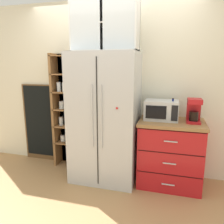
# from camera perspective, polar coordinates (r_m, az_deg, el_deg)

# --- Properties ---
(ground_plane) EXTENTS (10.62, 10.62, 0.00)m
(ground_plane) POSITION_cam_1_polar(r_m,az_deg,el_deg) (3.36, -1.79, -16.62)
(ground_plane) COLOR tan
(wall_back_cream) EXTENTS (4.93, 0.10, 2.55)m
(wall_back_cream) POSITION_cam_1_polar(r_m,az_deg,el_deg) (3.35, 0.09, 6.28)
(wall_back_cream) COLOR silver
(wall_back_cream) RESTS_ON ground
(refrigerator) EXTENTS (0.91, 0.69, 1.79)m
(refrigerator) POSITION_cam_1_polar(r_m,az_deg,el_deg) (3.05, -1.81, -1.54)
(refrigerator) COLOR silver
(refrigerator) RESTS_ON ground
(pantry_shelf_column) EXTENTS (0.47, 0.26, 1.80)m
(pantry_shelf_column) POSITION_cam_1_polar(r_m,az_deg,el_deg) (3.56, -11.49, 0.51)
(pantry_shelf_column) COLOR brown
(pantry_shelf_column) RESTS_ON ground
(counter_cabinet) EXTENTS (0.85, 0.60, 0.90)m
(counter_cabinet) POSITION_cam_1_polar(r_m,az_deg,el_deg) (3.11, 14.94, -10.33)
(counter_cabinet) COLOR red
(counter_cabinet) RESTS_ON ground
(microwave) EXTENTS (0.44, 0.33, 0.26)m
(microwave) POSITION_cam_1_polar(r_m,az_deg,el_deg) (2.99, 12.82, 0.50)
(microwave) COLOR silver
(microwave) RESTS_ON counter_cabinet
(coffee_maker) EXTENTS (0.17, 0.20, 0.31)m
(coffee_maker) POSITION_cam_1_polar(r_m,az_deg,el_deg) (2.95, 20.70, 0.38)
(coffee_maker) COLOR red
(coffee_maker) RESTS_ON counter_cabinet
(mug_red) EXTENTS (0.11, 0.07, 0.09)m
(mug_red) POSITION_cam_1_polar(r_m,az_deg,el_deg) (2.94, 15.50, -1.47)
(mug_red) COLOR red
(mug_red) RESTS_ON counter_cabinet
(mug_sage) EXTENTS (0.11, 0.08, 0.09)m
(mug_sage) POSITION_cam_1_polar(r_m,az_deg,el_deg) (2.99, 15.50, -1.28)
(mug_sage) COLOR #8CA37F
(mug_sage) RESTS_ON counter_cabinet
(bottle_cobalt) EXTENTS (0.06, 0.06, 0.30)m
(bottle_cobalt) POSITION_cam_1_polar(r_m,az_deg,el_deg) (2.96, 15.56, 0.33)
(bottle_cobalt) COLOR navy
(bottle_cobalt) RESTS_ON counter_cabinet
(bottle_green) EXTENTS (0.06, 0.06, 0.27)m
(bottle_green) POSITION_cam_1_polar(r_m,az_deg,el_deg) (2.98, 15.54, 0.11)
(bottle_green) COLOR #285B33
(bottle_green) RESTS_ON counter_cabinet
(upper_cabinet) EXTENTS (0.87, 0.32, 0.69)m
(upper_cabinet) POSITION_cam_1_polar(r_m,az_deg,el_deg) (3.05, -1.69, 21.96)
(upper_cabinet) COLOR silver
(upper_cabinet) RESTS_ON refrigerator
(chalkboard_menu) EXTENTS (0.60, 0.04, 1.31)m
(chalkboard_menu) POSITION_cam_1_polar(r_m,az_deg,el_deg) (3.92, -18.33, -2.64)
(chalkboard_menu) COLOR brown
(chalkboard_menu) RESTS_ON ground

